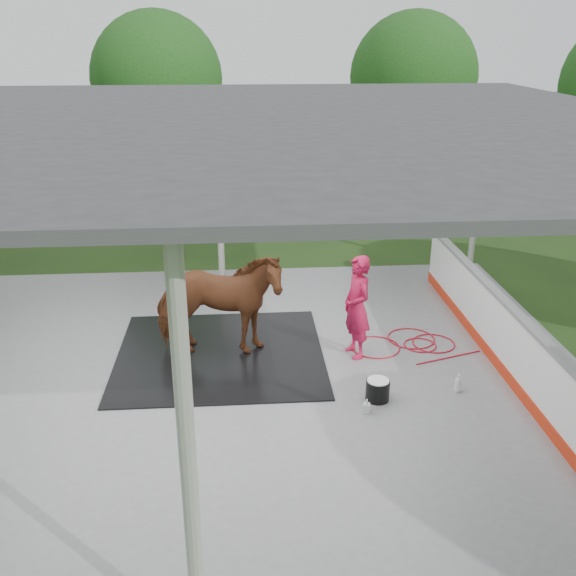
{
  "coord_description": "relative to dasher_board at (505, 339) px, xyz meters",
  "views": [
    {
      "loc": [
        0.47,
        -8.88,
        5.15
      ],
      "look_at": [
        1.18,
        0.65,
        1.31
      ],
      "focal_mm": 40.0,
      "sensor_mm": 36.0,
      "label": 1
    }
  ],
  "objects": [
    {
      "name": "concrete_slab",
      "position": [
        -4.6,
        0.0,
        -0.57
      ],
      "size": [
        12.0,
        10.0,
        0.05
      ],
      "primitive_type": "cube",
      "color": "slate",
      "rests_on": "ground"
    },
    {
      "name": "pavilion_structure",
      "position": [
        -4.6,
        -0.0,
        3.37
      ],
      "size": [
        12.6,
        10.6,
        4.05
      ],
      "color": "beige",
      "rests_on": "ground"
    },
    {
      "name": "ground",
      "position": [
        -4.6,
        0.0,
        -0.59
      ],
      "size": [
        100.0,
        100.0,
        0.0
      ],
      "primitive_type": "plane",
      "color": "#1E3814"
    },
    {
      "name": "horse",
      "position": [
        -4.55,
        0.85,
        0.39
      ],
      "size": [
        2.22,
        1.15,
        1.81
      ],
      "primitive_type": "imported",
      "rotation": [
        0.0,
        0.0,
        1.49
      ],
      "color": "brown",
      "rests_on": "rubber_mat"
    },
    {
      "name": "wash_bucket",
      "position": [
        -2.19,
        -0.76,
        -0.37
      ],
      "size": [
        0.35,
        0.35,
        0.33
      ],
      "color": "black",
      "rests_on": "concrete_slab"
    },
    {
      "name": "soap_bottle_a",
      "position": [
        -0.93,
        -0.62,
        -0.4
      ],
      "size": [
        0.12,
        0.12,
        0.29
      ],
      "primitive_type": "imported",
      "rotation": [
        0.0,
        0.0,
        -0.06
      ],
      "color": "silver",
      "rests_on": "concrete_slab"
    },
    {
      "name": "hose_coil",
      "position": [
        -1.3,
        0.99,
        -0.53
      ],
      "size": [
        2.19,
        1.39,
        0.02
      ],
      "color": "#B40C21",
      "rests_on": "concrete_slab"
    },
    {
      "name": "soap_bottle_b",
      "position": [
        -2.42,
        -1.1,
        -0.44
      ],
      "size": [
        0.12,
        0.12,
        0.21
      ],
      "primitive_type": "imported",
      "rotation": [
        0.0,
        0.0,
        -0.24
      ],
      "color": "#338CD8",
      "rests_on": "concrete_slab"
    },
    {
      "name": "handler",
      "position": [
        -2.27,
        0.67,
        0.34
      ],
      "size": [
        0.58,
        0.73,
        1.76
      ],
      "primitive_type": "imported",
      "rotation": [
        0.0,
        0.0,
        -1.29
      ],
      "color": "#B6133D",
      "rests_on": "concrete_slab"
    },
    {
      "name": "tree_belt",
      "position": [
        -4.3,
        0.9,
        3.2
      ],
      "size": [
        28.0,
        28.0,
        5.8
      ],
      "color": "#382314",
      "rests_on": "ground"
    },
    {
      "name": "rubber_mat",
      "position": [
        -4.55,
        0.85,
        -0.53
      ],
      "size": [
        3.46,
        3.24,
        0.03
      ],
      "primitive_type": "cube",
      "color": "black",
      "rests_on": "concrete_slab"
    },
    {
      "name": "dasher_board",
      "position": [
        0.0,
        0.0,
        0.0
      ],
      "size": [
        0.16,
        8.0,
        1.15
      ],
      "color": "red",
      "rests_on": "concrete_slab"
    }
  ]
}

